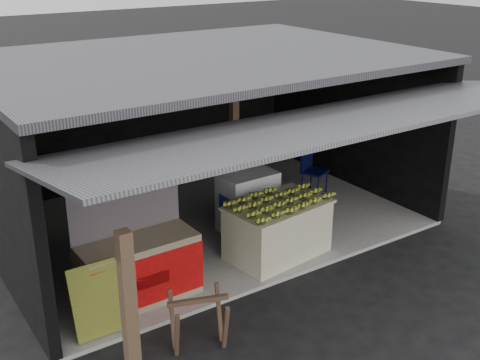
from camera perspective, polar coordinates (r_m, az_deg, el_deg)
ground at (r=9.18m, az=4.53°, el=-9.45°), size 80.00×80.00×0.00m
concrete_slab at (r=10.99m, az=-3.56°, el=-3.77°), size 7.00×5.00×0.06m
shophouse at (r=10.55m, az=-4.69°, el=7.08°), size 7.40×7.29×3.02m
banana_table at (r=9.54m, az=3.58°, el=-4.69°), size 1.71×1.17×0.89m
banana_pile at (r=9.32m, az=3.66°, el=-1.76°), size 1.58×1.06×0.18m
white_crate at (r=10.33m, az=0.74°, el=-2.07°), size 0.96×0.67×1.05m
neighbor_stall at (r=8.49m, az=-9.64°, el=-8.07°), size 1.64×0.75×1.68m
green_signboard at (r=7.89m, az=-13.47°, el=-11.02°), size 0.64×0.27×0.94m
sawhorse at (r=7.54m, az=-3.96°, el=-12.86°), size 0.82×0.81×0.72m
water_barrel at (r=10.36m, az=6.18°, el=-3.76°), size 0.34×0.34×0.50m
plastic_chair at (r=11.99m, az=6.75°, el=1.28°), size 0.56×0.56×0.92m
magenta_rug at (r=11.74m, az=4.46°, el=-1.91°), size 1.59×1.15×0.01m
picture_frames at (r=12.33m, az=-10.17°, el=8.09°), size 1.62×0.04×0.46m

